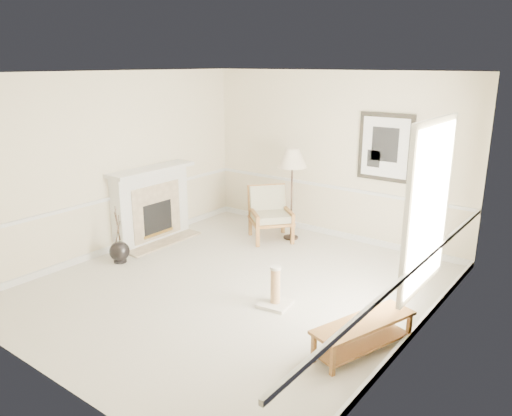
{
  "coord_description": "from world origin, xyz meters",
  "views": [
    {
      "loc": [
        4.11,
        -4.93,
        3.03
      ],
      "look_at": [
        -0.15,
        0.7,
        0.96
      ],
      "focal_mm": 35.0,
      "sensor_mm": 36.0,
      "label": 1
    }
  ],
  "objects": [
    {
      "name": "bench",
      "position": [
        2.15,
        -0.42,
        0.24
      ],
      "size": [
        0.76,
        1.32,
        0.36
      ],
      "rotation": [
        0.0,
        0.0,
        -0.32
      ],
      "color": "brown",
      "rests_on": "ground"
    },
    {
      "name": "floor_lamp",
      "position": [
        -0.46,
        2.15,
        1.41
      ],
      "size": [
        0.65,
        0.65,
        1.61
      ],
      "rotation": [
        0.0,
        0.0,
        -0.34
      ],
      "color": "black",
      "rests_on": "ground"
    },
    {
      "name": "room",
      "position": [
        0.14,
        0.08,
        1.87
      ],
      "size": [
        5.04,
        5.54,
        2.92
      ],
      "color": "beige",
      "rests_on": "ground"
    },
    {
      "name": "ground",
      "position": [
        0.0,
        0.0,
        0.0
      ],
      "size": [
        5.5,
        5.5,
        0.0
      ],
      "primitive_type": "plane",
      "color": "silver",
      "rests_on": "ground"
    },
    {
      "name": "armchair",
      "position": [
        -0.79,
        1.95,
        0.5
      ],
      "size": [
        1.02,
        1.01,
        0.93
      ],
      "rotation": [
        0.0,
        0.0,
        0.87
      ],
      "color": "brown",
      "rests_on": "ground"
    },
    {
      "name": "scratching_post",
      "position": [
        0.79,
        -0.13,
        0.17
      ],
      "size": [
        0.43,
        0.43,
        0.55
      ],
      "rotation": [
        0.0,
        0.0,
        0.14
      ],
      "color": "white",
      "rests_on": "ground"
    },
    {
      "name": "floor_vase",
      "position": [
        -2.0,
        -0.4,
        0.17
      ],
      "size": [
        0.32,
        0.32,
        0.93
      ],
      "rotation": [
        0.0,
        0.0,
        -0.04
      ],
      "color": "black",
      "rests_on": "ground"
    },
    {
      "name": "fireplace",
      "position": [
        -2.34,
        0.6,
        0.64
      ],
      "size": [
        0.64,
        1.64,
        1.31
      ],
      "color": "white",
      "rests_on": "ground"
    }
  ]
}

